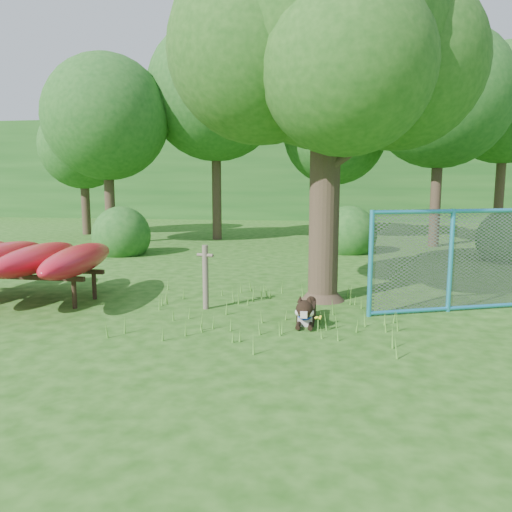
# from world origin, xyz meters

# --- Properties ---
(ground) EXTENTS (80.00, 80.00, 0.00)m
(ground) POSITION_xyz_m (0.00, 0.00, 0.00)
(ground) COLOR #19480E
(ground) RESTS_ON ground
(oak_tree) EXTENTS (5.73, 5.03, 7.06)m
(oak_tree) POSITION_xyz_m (1.28, 2.39, 4.71)
(oak_tree) COLOR #35281D
(oak_tree) RESTS_ON ground
(wooden_post) EXTENTS (0.32, 0.14, 1.15)m
(wooden_post) POSITION_xyz_m (-0.73, 1.35, 0.61)
(wooden_post) COLOR brown
(wooden_post) RESTS_ON ground
(kayak_rack) EXTENTS (3.52, 3.23, 1.08)m
(kayak_rack) POSITION_xyz_m (-4.41, 1.41, 0.83)
(kayak_rack) COLOR black
(kayak_rack) RESTS_ON ground
(husky_dog) EXTENTS (0.30, 1.19, 0.53)m
(husky_dog) POSITION_xyz_m (1.09, 0.68, 0.19)
(husky_dog) COLOR black
(husky_dog) RESTS_ON ground
(fence_section) EXTENTS (2.89, 1.19, 3.00)m
(fence_section) POSITION_xyz_m (3.51, 1.81, 0.90)
(fence_section) COLOR #2A96C7
(fence_section) RESTS_ON ground
(wildflower_clump) EXTENTS (0.11, 0.10, 0.24)m
(wildflower_clump) POSITION_xyz_m (1.30, 0.28, 0.20)
(wildflower_clump) COLOR #539530
(wildflower_clump) RESTS_ON ground
(bg_tree_a) EXTENTS (4.40, 4.40, 6.70)m
(bg_tree_a) POSITION_xyz_m (-6.50, 10.00, 4.48)
(bg_tree_a) COLOR #35281D
(bg_tree_a) RESTS_ON ground
(bg_tree_b) EXTENTS (5.20, 5.20, 8.22)m
(bg_tree_b) POSITION_xyz_m (-3.00, 12.00, 5.61)
(bg_tree_b) COLOR #35281D
(bg_tree_b) RESTS_ON ground
(bg_tree_c) EXTENTS (4.00, 4.00, 6.12)m
(bg_tree_c) POSITION_xyz_m (1.50, 13.00, 4.11)
(bg_tree_c) COLOR #35281D
(bg_tree_c) RESTS_ON ground
(bg_tree_d) EXTENTS (4.80, 4.80, 7.50)m
(bg_tree_d) POSITION_xyz_m (5.00, 11.00, 5.08)
(bg_tree_d) COLOR #35281D
(bg_tree_d) RESTS_ON ground
(bg_tree_e) EXTENTS (4.60, 4.60, 7.55)m
(bg_tree_e) POSITION_xyz_m (8.00, 14.00, 5.23)
(bg_tree_e) COLOR #35281D
(bg_tree_e) RESTS_ON ground
(bg_tree_f) EXTENTS (3.60, 3.60, 5.55)m
(bg_tree_f) POSITION_xyz_m (-9.00, 13.00, 3.73)
(bg_tree_f) COLOR #35281D
(bg_tree_f) RESTS_ON ground
(shrub_left) EXTENTS (1.80, 1.80, 1.80)m
(shrub_left) POSITION_xyz_m (-5.00, 7.50, 0.00)
(shrub_left) COLOR #1B501A
(shrub_left) RESTS_ON ground
(shrub_right) EXTENTS (1.80, 1.80, 1.80)m
(shrub_right) POSITION_xyz_m (6.50, 8.00, 0.00)
(shrub_right) COLOR #1B501A
(shrub_right) RESTS_ON ground
(shrub_mid) EXTENTS (1.80, 1.80, 1.80)m
(shrub_mid) POSITION_xyz_m (2.00, 9.00, 0.00)
(shrub_mid) COLOR #1B501A
(shrub_mid) RESTS_ON ground
(wooded_hillside) EXTENTS (80.00, 12.00, 6.00)m
(wooded_hillside) POSITION_xyz_m (0.00, 28.00, 3.00)
(wooded_hillside) COLOR #1B501A
(wooded_hillside) RESTS_ON ground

